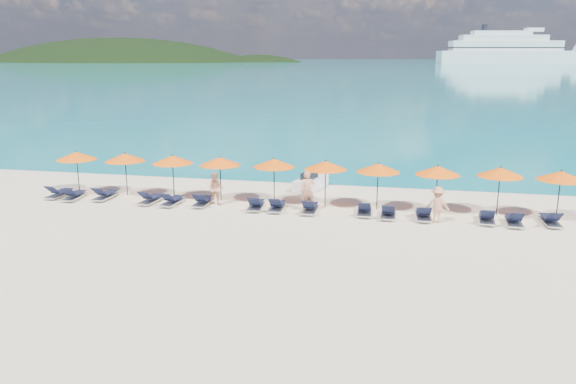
# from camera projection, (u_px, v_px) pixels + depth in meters

# --- Properties ---
(ground) EXTENTS (1400.00, 1400.00, 0.00)m
(ground) POSITION_uv_depth(u_px,v_px,m) (272.00, 238.00, 22.49)
(ground) COLOR beige
(sea) EXTENTS (1600.00, 1300.00, 0.01)m
(sea) POSITION_uv_depth(u_px,v_px,m) (406.00, 61.00, 649.54)
(sea) COLOR #1FA9B2
(sea) RESTS_ON ground
(headland_main) EXTENTS (374.00, 242.00, 126.50)m
(headland_main) POSITION_uv_depth(u_px,v_px,m) (120.00, 98.00, 605.24)
(headland_main) COLOR black
(headland_main) RESTS_ON ground
(headland_small) EXTENTS (162.00, 126.00, 85.50)m
(headland_small) POSITION_uv_depth(u_px,v_px,m) (259.00, 96.00, 593.19)
(headland_small) COLOR black
(headland_small) RESTS_ON ground
(cruise_ship) EXTENTS (142.37, 48.80, 39.17)m
(cruise_ship) POSITION_uv_depth(u_px,v_px,m) (522.00, 51.00, 485.67)
(cruise_ship) COLOR silver
(cruise_ship) RESTS_ON ground
(sailboat_near) EXTENTS (5.60, 1.87, 10.26)m
(sailboat_near) POSITION_uv_depth(u_px,v_px,m) (553.00, 63.00, 466.43)
(sailboat_near) COLOR silver
(sailboat_near) RESTS_ON ground
(jetski) EXTENTS (1.61, 2.88, 0.97)m
(jetski) POSITION_uv_depth(u_px,v_px,m) (311.00, 182.00, 30.60)
(jetski) COLOR white
(jetski) RESTS_ON ground
(beachgoer_a) EXTENTS (0.82, 0.70, 1.91)m
(beachgoer_a) POSITION_uv_depth(u_px,v_px,m) (308.00, 191.00, 26.28)
(beachgoer_a) COLOR tan
(beachgoer_a) RESTS_ON ground
(beachgoer_b) EXTENTS (0.86, 0.58, 1.65)m
(beachgoer_b) POSITION_uv_depth(u_px,v_px,m) (216.00, 189.00, 27.23)
(beachgoer_b) COLOR tan
(beachgoer_b) RESTS_ON ground
(beachgoer_c) EXTENTS (1.08, 0.58, 1.61)m
(beachgoer_c) POSITION_uv_depth(u_px,v_px,m) (438.00, 205.00, 24.42)
(beachgoer_c) COLOR tan
(beachgoer_c) RESTS_ON ground
(umbrella_0) EXTENTS (2.10, 2.10, 2.28)m
(umbrella_0) POSITION_uv_depth(u_px,v_px,m) (76.00, 156.00, 29.38)
(umbrella_0) COLOR black
(umbrella_0) RESTS_ON ground
(umbrella_1) EXTENTS (2.10, 2.10, 2.28)m
(umbrella_1) POSITION_uv_depth(u_px,v_px,m) (125.00, 157.00, 28.96)
(umbrella_1) COLOR black
(umbrella_1) RESTS_ON ground
(umbrella_2) EXTENTS (2.10, 2.10, 2.28)m
(umbrella_2) POSITION_uv_depth(u_px,v_px,m) (172.00, 159.00, 28.34)
(umbrella_2) COLOR black
(umbrella_2) RESTS_ON ground
(umbrella_3) EXTENTS (2.10, 2.10, 2.28)m
(umbrella_3) POSITION_uv_depth(u_px,v_px,m) (220.00, 161.00, 27.87)
(umbrella_3) COLOR black
(umbrella_3) RESTS_ON ground
(umbrella_4) EXTENTS (2.10, 2.10, 2.28)m
(umbrella_4) POSITION_uv_depth(u_px,v_px,m) (274.00, 163.00, 27.44)
(umbrella_4) COLOR black
(umbrella_4) RESTS_ON ground
(umbrella_5) EXTENTS (2.10, 2.10, 2.28)m
(umbrella_5) POSITION_uv_depth(u_px,v_px,m) (326.00, 165.00, 26.87)
(umbrella_5) COLOR black
(umbrella_5) RESTS_ON ground
(umbrella_6) EXTENTS (2.10, 2.10, 2.28)m
(umbrella_6) POSITION_uv_depth(u_px,v_px,m) (378.00, 168.00, 26.27)
(umbrella_6) COLOR black
(umbrella_6) RESTS_ON ground
(umbrella_7) EXTENTS (2.10, 2.10, 2.28)m
(umbrella_7) POSITION_uv_depth(u_px,v_px,m) (438.00, 170.00, 25.68)
(umbrella_7) COLOR black
(umbrella_7) RESTS_ON ground
(umbrella_8) EXTENTS (2.10, 2.10, 2.28)m
(umbrella_8) POSITION_uv_depth(u_px,v_px,m) (500.00, 172.00, 25.33)
(umbrella_8) COLOR black
(umbrella_8) RESTS_ON ground
(umbrella_9) EXTENTS (2.10, 2.10, 2.28)m
(umbrella_9) POSITION_uv_depth(u_px,v_px,m) (561.00, 176.00, 24.55)
(umbrella_9) COLOR black
(umbrella_9) RESTS_ON ground
(lounger_0) EXTENTS (0.75, 1.74, 0.66)m
(lounger_0) POSITION_uv_depth(u_px,v_px,m) (59.00, 193.00, 28.90)
(lounger_0) COLOR silver
(lounger_0) RESTS_ON ground
(lounger_1) EXTENTS (0.79, 1.75, 0.66)m
(lounger_1) POSITION_uv_depth(u_px,v_px,m) (74.00, 195.00, 28.46)
(lounger_1) COLOR silver
(lounger_1) RESTS_ON ground
(lounger_2) EXTENTS (0.67, 1.72, 0.66)m
(lounger_2) POSITION_uv_depth(u_px,v_px,m) (105.00, 195.00, 28.50)
(lounger_2) COLOR silver
(lounger_2) RESTS_ON ground
(lounger_3) EXTENTS (0.76, 1.75, 0.66)m
(lounger_3) POSITION_uv_depth(u_px,v_px,m) (151.00, 199.00, 27.76)
(lounger_3) COLOR silver
(lounger_3) RESTS_ON ground
(lounger_4) EXTENTS (0.74, 1.74, 0.66)m
(lounger_4) POSITION_uv_depth(u_px,v_px,m) (172.00, 200.00, 27.43)
(lounger_4) COLOR silver
(lounger_4) RESTS_ON ground
(lounger_5) EXTENTS (0.66, 1.71, 0.66)m
(lounger_5) POSITION_uv_depth(u_px,v_px,m) (203.00, 201.00, 27.33)
(lounger_5) COLOR silver
(lounger_5) RESTS_ON ground
(lounger_6) EXTENTS (0.77, 1.75, 0.66)m
(lounger_6) POSITION_uv_depth(u_px,v_px,m) (256.00, 205.00, 26.66)
(lounger_6) COLOR silver
(lounger_6) RESTS_ON ground
(lounger_7) EXTENTS (0.71, 1.73, 0.66)m
(lounger_7) POSITION_uv_depth(u_px,v_px,m) (277.00, 206.00, 26.46)
(lounger_7) COLOR silver
(lounger_7) RESTS_ON ground
(lounger_8) EXTENTS (0.67, 1.72, 0.66)m
(lounger_8) POSITION_uv_depth(u_px,v_px,m) (310.00, 208.00, 26.10)
(lounger_8) COLOR silver
(lounger_8) RESTS_ON ground
(lounger_9) EXTENTS (0.71, 1.73, 0.66)m
(lounger_9) POSITION_uv_depth(u_px,v_px,m) (364.00, 210.00, 25.77)
(lounger_9) COLOR silver
(lounger_9) RESTS_ON ground
(lounger_10) EXTENTS (0.63, 1.70, 0.66)m
(lounger_10) POSITION_uv_depth(u_px,v_px,m) (388.00, 213.00, 25.32)
(lounger_10) COLOR silver
(lounger_10) RESTS_ON ground
(lounger_11) EXTENTS (0.71, 1.73, 0.66)m
(lounger_11) POSITION_uv_depth(u_px,v_px,m) (424.00, 214.00, 25.03)
(lounger_11) COLOR silver
(lounger_11) RESTS_ON ground
(lounger_12) EXTENTS (0.74, 1.74, 0.66)m
(lounger_12) POSITION_uv_depth(u_px,v_px,m) (487.00, 217.00, 24.56)
(lounger_12) COLOR silver
(lounger_12) RESTS_ON ground
(lounger_13) EXTENTS (0.67, 1.72, 0.66)m
(lounger_13) POSITION_uv_depth(u_px,v_px,m) (514.00, 220.00, 24.19)
(lounger_13) COLOR silver
(lounger_13) RESTS_ON ground
(lounger_14) EXTENTS (0.68, 1.72, 0.66)m
(lounger_14) POSITION_uv_depth(u_px,v_px,m) (551.00, 220.00, 24.19)
(lounger_14) COLOR silver
(lounger_14) RESTS_ON ground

